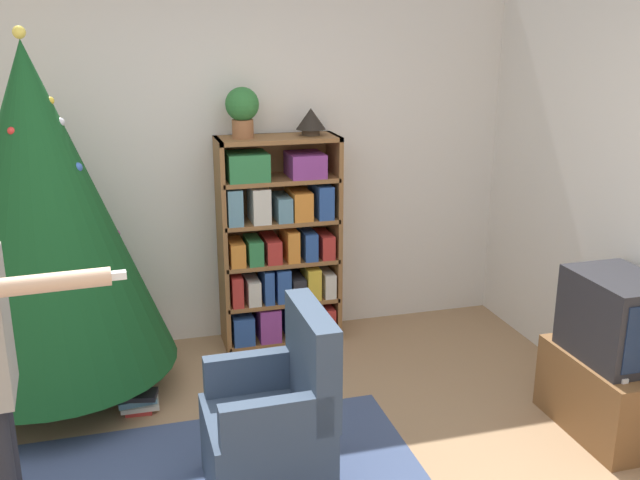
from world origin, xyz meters
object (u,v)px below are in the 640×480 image
at_px(christmas_tree, 40,212).
at_px(table_lamp, 311,120).
at_px(television, 617,318).
at_px(potted_plant, 242,109).
at_px(armchair, 274,430).
at_px(bookshelf, 279,247).

xyz_separation_m(christmas_tree, table_lamp, (1.70, 0.43, 0.41)).
distance_m(television, potted_plant, 2.57).
bearing_deg(table_lamp, armchair, -110.65).
relative_size(television, table_lamp, 2.73).
bearing_deg(christmas_tree, television, -22.69).
distance_m(bookshelf, potted_plant, 0.99).
distance_m(bookshelf, christmas_tree, 1.60).
height_order(christmas_tree, potted_plant, christmas_tree).
xyz_separation_m(christmas_tree, potted_plant, (1.25, 0.43, 0.49)).
bearing_deg(potted_plant, table_lamp, 0.00).
xyz_separation_m(armchair, table_lamp, (0.64, 1.69, 1.24)).
xyz_separation_m(armchair, potted_plant, (0.18, 1.69, 1.33)).
bearing_deg(christmas_tree, bookshelf, 15.94).
height_order(armchair, potted_plant, potted_plant).
distance_m(bookshelf, armchair, 1.76).
bearing_deg(bookshelf, television, -48.20).
distance_m(christmas_tree, potted_plant, 1.41).
bearing_deg(television, table_lamp, 126.87).
relative_size(bookshelf, television, 2.68).
relative_size(potted_plant, table_lamp, 1.64).
height_order(bookshelf, television, bookshelf).
height_order(television, potted_plant, potted_plant).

